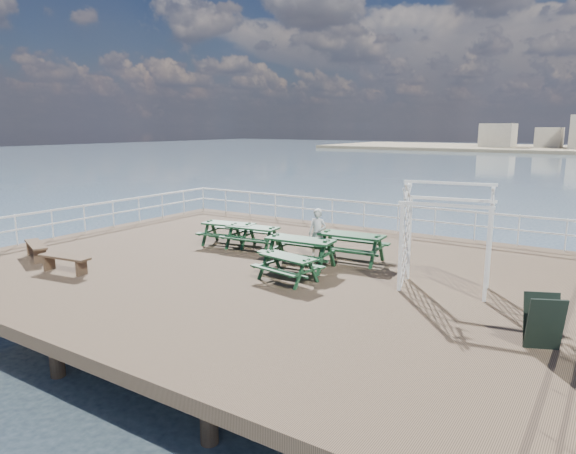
% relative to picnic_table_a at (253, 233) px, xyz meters
% --- Properties ---
extents(ground, '(18.00, 14.00, 0.30)m').
position_rel_picnic_table_a_xyz_m(ground, '(1.61, -1.39, -0.71)').
color(ground, brown).
rests_on(ground, ground).
extents(railing, '(17.77, 13.76, 1.10)m').
position_rel_picnic_table_a_xyz_m(railing, '(1.54, 1.18, 0.31)').
color(railing, white).
rests_on(railing, ground).
extents(picnic_table_a, '(1.95, 1.64, 0.88)m').
position_rel_picnic_table_a_xyz_m(picnic_table_a, '(0.00, 0.00, 0.00)').
color(picnic_table_a, black).
rests_on(picnic_table_a, ground).
extents(picnic_table_b, '(2.11, 1.75, 0.97)m').
position_rel_picnic_table_a_xyz_m(picnic_table_b, '(3.56, 0.36, 0.06)').
color(picnic_table_b, black).
rests_on(picnic_table_b, ground).
extents(picnic_table_c, '(2.14, 1.78, 0.98)m').
position_rel_picnic_table_a_xyz_m(picnic_table_c, '(2.60, -1.10, 0.07)').
color(picnic_table_c, black).
rests_on(picnic_table_c, ground).
extents(picnic_table_d, '(2.08, 1.80, 0.89)m').
position_rel_picnic_table_a_xyz_m(picnic_table_d, '(-1.05, 0.00, 0.01)').
color(picnic_table_d, black).
rests_on(picnic_table_d, ground).
extents(picnic_table_e, '(1.80, 1.55, 0.78)m').
position_rel_picnic_table_a_xyz_m(picnic_table_e, '(3.04, -2.45, -0.06)').
color(picnic_table_e, black).
rests_on(picnic_table_e, ground).
extents(flat_bench_near, '(1.74, 1.02, 0.49)m').
position_rel_picnic_table_a_xyz_m(flat_bench_near, '(-4.91, -4.82, -0.19)').
color(flat_bench_near, brown).
rests_on(flat_bench_near, ground).
extents(flat_bench_far, '(1.72, 0.64, 0.48)m').
position_rel_picnic_table_a_xyz_m(flat_bench_far, '(-2.74, -5.27, -0.20)').
color(flat_bench_far, brown).
rests_on(flat_bench_far, ground).
extents(trellis_arbor, '(2.39, 1.53, 2.77)m').
position_rel_picnic_table_a_xyz_m(trellis_arbor, '(6.80, -0.89, 0.67)').
color(trellis_arbor, white).
rests_on(trellis_arbor, ground).
extents(sandwich_board, '(0.79, 0.70, 1.06)m').
position_rel_picnic_table_a_xyz_m(sandwich_board, '(9.41, -3.46, -0.04)').
color(sandwich_board, black).
rests_on(sandwich_board, ground).
extents(person, '(0.61, 0.42, 1.61)m').
position_rel_picnic_table_a_xyz_m(person, '(2.55, -0.00, 0.24)').
color(person, silver).
rests_on(person, ground).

